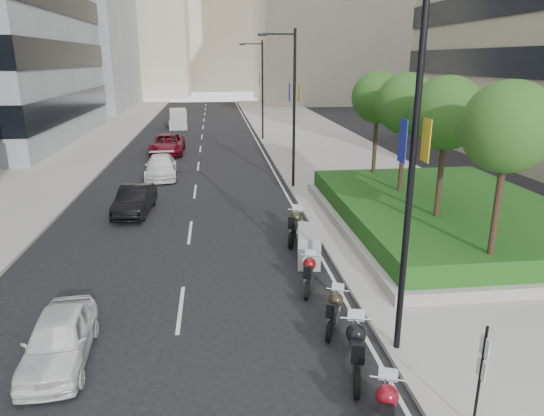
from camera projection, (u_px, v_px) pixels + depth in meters
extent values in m
plane|color=black|center=(235.00, 389.00, 11.36)|extent=(160.00, 160.00, 0.00)
cube|color=#9E9B93|center=(325.00, 150.00, 40.83)|extent=(10.00, 100.00, 0.15)
cube|color=#9E9B93|center=(66.00, 155.00, 38.44)|extent=(8.00, 100.00, 0.15)
cube|color=silver|center=(263.00, 152.00, 40.25)|extent=(0.12, 100.00, 0.01)
cube|color=silver|center=(200.00, 153.00, 39.66)|extent=(0.12, 100.00, 0.01)
cube|color=gray|center=(46.00, 5.00, 70.64)|extent=(22.00, 26.00, 30.00)
cube|color=#B7AD93|center=(123.00, 10.00, 99.20)|extent=(26.00, 24.00, 34.00)
cube|color=#B7AD93|center=(219.00, 10.00, 119.86)|extent=(30.00, 24.00, 38.00)
cube|color=#9F9C94|center=(446.00, 222.00, 21.88)|extent=(10.00, 14.00, 0.40)
cube|color=#214B15|center=(447.00, 209.00, 21.70)|extent=(9.40, 13.40, 0.80)
cylinder|color=#332319|center=(495.00, 219.00, 15.37)|extent=(0.22, 0.22, 4.00)
sphere|color=#19521C|center=(508.00, 127.00, 14.51)|extent=(2.80, 2.80, 2.80)
cylinder|color=#332319|center=(439.00, 187.00, 19.16)|extent=(0.22, 0.22, 4.00)
sphere|color=#19521C|center=(447.00, 113.00, 18.31)|extent=(2.80, 2.80, 2.80)
cylinder|color=#332319|center=(401.00, 166.00, 22.96)|extent=(0.22, 0.22, 4.00)
sphere|color=#19521C|center=(406.00, 104.00, 22.11)|extent=(2.80, 2.80, 2.80)
cylinder|color=#332319|center=(374.00, 151.00, 26.76)|extent=(0.22, 0.22, 4.00)
sphere|color=#19521C|center=(378.00, 97.00, 25.90)|extent=(2.80, 2.80, 2.80)
cylinder|color=black|center=(410.00, 187.00, 11.47)|extent=(0.16, 0.16, 9.00)
cube|color=yellow|center=(426.00, 140.00, 11.18)|extent=(0.02, 0.45, 1.00)
cube|color=navy|center=(403.00, 141.00, 11.12)|extent=(0.02, 0.45, 1.00)
cylinder|color=black|center=(294.00, 112.00, 27.60)|extent=(0.16, 0.16, 9.00)
cylinder|color=black|center=(279.00, 34.00, 26.26)|extent=(1.80, 0.10, 0.10)
cube|color=black|center=(262.00, 35.00, 26.18)|extent=(0.50, 0.22, 0.14)
cube|color=yellow|center=(299.00, 92.00, 27.31)|extent=(0.02, 0.45, 1.00)
cube|color=navy|center=(289.00, 92.00, 27.25)|extent=(0.02, 0.45, 1.00)
cylinder|color=black|center=(263.00, 92.00, 44.68)|extent=(0.16, 0.16, 9.00)
cylinder|color=black|center=(252.00, 44.00, 43.34)|extent=(1.80, 0.10, 0.10)
cube|color=black|center=(242.00, 44.00, 43.26)|extent=(0.50, 0.22, 0.14)
cube|color=yellow|center=(266.00, 79.00, 44.39)|extent=(0.02, 0.45, 1.00)
cube|color=navy|center=(259.00, 80.00, 44.33)|extent=(0.02, 0.45, 1.00)
cylinder|color=black|center=(479.00, 382.00, 9.64)|extent=(0.06, 0.06, 2.50)
cube|color=silver|center=(485.00, 347.00, 9.40)|extent=(0.02, 0.32, 0.42)
cube|color=silver|center=(481.00, 369.00, 9.55)|extent=(0.02, 0.32, 0.42)
cylinder|color=black|center=(385.00, 402.00, 10.47)|extent=(0.32, 0.62, 0.61)
sphere|color=maroon|center=(387.00, 396.00, 9.83)|extent=(0.48, 0.48, 0.48)
cylinder|color=silver|center=(388.00, 379.00, 10.01)|extent=(0.71, 0.29, 0.05)
cylinder|color=black|center=(357.00, 384.00, 11.01)|extent=(0.29, 0.68, 0.67)
cylinder|color=black|center=(354.00, 342.00, 12.64)|extent=(0.29, 0.68, 0.67)
cube|color=silver|center=(356.00, 356.00, 11.72)|extent=(0.54, 0.97, 0.45)
sphere|color=black|center=(356.00, 333.00, 11.93)|extent=(0.52, 0.52, 0.52)
cube|color=black|center=(357.00, 351.00, 11.31)|extent=(0.49, 0.86, 0.17)
cylinder|color=silver|center=(356.00, 319.00, 12.14)|extent=(0.79, 0.25, 0.05)
cylinder|color=black|center=(329.00, 332.00, 13.20)|extent=(0.32, 0.55, 0.55)
cylinder|color=black|center=(338.00, 307.00, 14.50)|extent=(0.32, 0.55, 0.55)
cube|color=silver|center=(334.00, 315.00, 13.77)|extent=(0.55, 0.80, 0.38)
sphere|color=#2B2517|center=(336.00, 300.00, 13.94)|extent=(0.43, 0.43, 0.43)
cube|color=black|center=(332.00, 311.00, 13.44)|extent=(0.50, 0.71, 0.14)
cylinder|color=silver|center=(338.00, 290.00, 14.10)|extent=(0.62, 0.31, 0.04)
cylinder|color=black|center=(307.00, 291.00, 15.52)|extent=(0.26, 0.58, 0.57)
cylinder|color=black|center=(310.00, 272.00, 16.91)|extent=(0.26, 0.58, 0.57)
cube|color=silver|center=(309.00, 277.00, 16.13)|extent=(0.48, 0.83, 0.39)
sphere|color=maroon|center=(310.00, 264.00, 16.31)|extent=(0.44, 0.44, 0.44)
cube|color=black|center=(308.00, 273.00, 15.78)|extent=(0.44, 0.74, 0.15)
cylinder|color=silver|center=(310.00, 255.00, 16.48)|extent=(0.67, 0.23, 0.05)
cylinder|color=black|center=(309.00, 262.00, 17.70)|extent=(0.22, 0.62, 0.61)
cylinder|color=black|center=(308.00, 246.00, 19.19)|extent=(0.22, 0.62, 0.61)
cube|color=gray|center=(309.00, 246.00, 18.35)|extent=(1.17, 2.16, 1.22)
cylinder|color=black|center=(291.00, 240.00, 19.70)|extent=(0.35, 0.68, 0.68)
cylinder|color=black|center=(298.00, 226.00, 21.33)|extent=(0.35, 0.68, 0.68)
cube|color=silver|center=(295.00, 229.00, 20.41)|extent=(0.62, 0.99, 0.46)
sphere|color=#292B18|center=(296.00, 217.00, 20.62)|extent=(0.53, 0.53, 0.53)
cube|color=black|center=(293.00, 224.00, 20.00)|extent=(0.56, 0.88, 0.18)
cylinder|color=silver|center=(297.00, 210.00, 20.83)|extent=(0.78, 0.32, 0.05)
imported|color=white|center=(59.00, 339.00, 12.22)|extent=(1.77, 3.86, 1.28)
imported|color=black|center=(135.00, 200.00, 24.06)|extent=(1.78, 4.27, 1.37)
imported|color=white|center=(161.00, 167.00, 31.48)|extent=(2.23, 4.89, 1.39)
imported|color=maroon|center=(168.00, 144.00, 39.31)|extent=(2.59, 5.58, 1.55)
cube|color=#AEAEB0|center=(178.00, 119.00, 54.31)|extent=(2.14, 4.83, 1.98)
cube|color=#AEAEB0|center=(177.00, 125.00, 52.75)|extent=(1.87, 1.26, 1.04)
cylinder|color=black|center=(171.00, 127.00, 52.81)|extent=(0.24, 0.66, 0.66)
cylinder|color=black|center=(185.00, 126.00, 52.98)|extent=(0.24, 0.66, 0.66)
cylinder|color=black|center=(173.00, 123.00, 55.85)|extent=(0.24, 0.66, 0.66)
cylinder|color=black|center=(186.00, 123.00, 56.02)|extent=(0.24, 0.66, 0.66)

